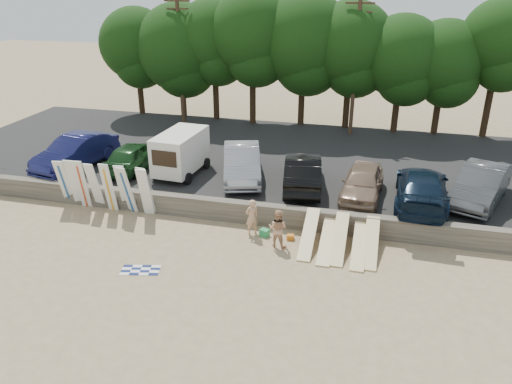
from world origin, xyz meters
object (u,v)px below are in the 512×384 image
car_2 (242,163)px  cooler (265,233)px  car_1 (134,156)px  beachgoer_b (278,228)px  car_3 (303,172)px  car_5 (422,188)px  box_trailer (181,151)px  car_4 (362,183)px  car_6 (481,185)px  beachgoer_a (252,217)px  car_0 (76,152)px

car_2 → cooler: size_ratio=13.88×
car_1 → beachgoer_b: car_1 is taller
car_3 → car_5: bearing=165.1°
box_trailer → car_5: 12.35m
car_4 → car_6: (5.44, 0.89, 0.10)m
car_4 → car_6: size_ratio=0.86×
beachgoer_b → car_2: bearing=-51.6°
car_3 → car_6: bearing=174.2°
box_trailer → car_1: box_trailer is taller
beachgoer_a → car_6: bearing=165.4°
box_trailer → car_6: bearing=4.8°
car_4 → car_3: bearing=174.2°
car_4 → car_6: bearing=13.2°
car_0 → car_4: bearing=9.2°
car_0 → car_6: bearing=11.9°
car_0 → car_1: bearing=19.1°
car_1 → car_3: (9.44, -0.32, 0.06)m
car_1 → car_2: size_ratio=0.86×
car_1 → car_6: size_ratio=0.87×
car_2 → car_4: size_ratio=1.17×
car_0 → car_1: 3.31m
car_1 → car_5: bearing=177.6°
car_0 → cooler: (11.74, -4.02, -1.42)m
box_trailer → car_6: 15.05m
car_1 → car_5: (15.12, -0.96, 0.06)m
box_trailer → car_4: 9.65m
box_trailer → car_0: (-6.09, -0.43, -0.41)m
box_trailer → beachgoer_a: 6.80m
car_0 → beachgoer_a: car_0 is taller
car_3 → box_trailer: bearing=-10.5°
cooler → car_2: bearing=137.7°
car_5 → car_1: bearing=-1.2°
car_2 → beachgoer_a: (1.74, -4.63, -0.73)m
car_2 → cooler: 5.42m
car_2 → car_5: size_ratio=0.92×
car_3 → car_4: size_ratio=1.13×
car_1 → car_3: size_ratio=0.89×
car_0 → beachgoer_b: bearing=-10.5°
car_6 → beachgoer_b: car_6 is taller
car_2 → cooler: car_2 is taller
car_1 → car_2: car_2 is taller
car_3 → car_6: car_6 is taller
car_5 → beachgoer_b: (-5.92, -4.28, -0.69)m
box_trailer → car_0: box_trailer is taller
box_trailer → cooler: (5.65, -4.45, -1.83)m
car_4 → beachgoer_b: car_4 is taller
car_2 → car_6: size_ratio=1.01×
car_1 → car_5: size_ratio=0.79×
beachgoer_a → beachgoer_b: beachgoer_b is taller
box_trailer → cooler: bearing=-33.9°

